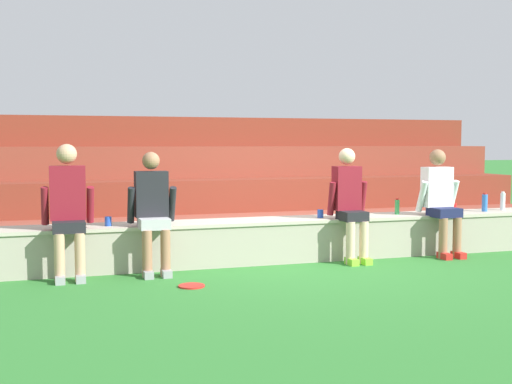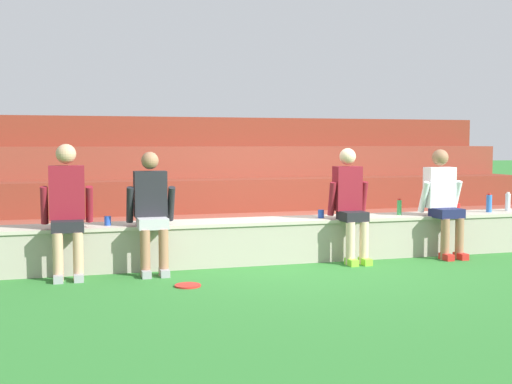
% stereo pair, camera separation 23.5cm
% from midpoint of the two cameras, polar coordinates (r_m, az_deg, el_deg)
% --- Properties ---
extents(ground_plane, '(80.00, 80.00, 0.00)m').
position_cam_midpoint_polar(ground_plane, '(8.13, 3.58, -6.19)').
color(ground_plane, '#2D752D').
extents(stone_seating_wall, '(7.55, 0.62, 0.53)m').
position_cam_midpoint_polar(stone_seating_wall, '(8.35, 2.86, -3.97)').
color(stone_seating_wall, '#A8A08E').
rests_on(stone_seating_wall, ground).
extents(brick_bleachers, '(8.58, 2.78, 1.89)m').
position_cam_midpoint_polar(brick_bleachers, '(10.51, -1.65, 0.10)').
color(brick_bleachers, brown).
rests_on(brick_bleachers, ground).
extents(person_far_left, '(0.56, 0.56, 1.47)m').
position_cam_midpoint_polar(person_far_left, '(7.45, -16.89, -1.20)').
color(person_far_left, tan).
rests_on(person_far_left, ground).
extents(person_left_of_center, '(0.55, 0.56, 1.38)m').
position_cam_midpoint_polar(person_left_of_center, '(7.52, -9.84, -1.44)').
color(person_left_of_center, '#996B4C').
rests_on(person_left_of_center, ground).
extents(person_center, '(0.51, 0.56, 1.41)m').
position_cam_midpoint_polar(person_center, '(8.24, 7.33, -0.81)').
color(person_center, beige).
rests_on(person_center, ground).
extents(person_right_of_center, '(0.56, 0.58, 1.39)m').
position_cam_midpoint_polar(person_right_of_center, '(8.89, 15.02, -0.54)').
color(person_right_of_center, '#996B4C').
rests_on(person_right_of_center, ground).
extents(water_bottle_near_right, '(0.08, 0.08, 0.26)m').
position_cam_midpoint_polar(water_bottle_near_right, '(9.61, 18.59, -0.88)').
color(water_bottle_near_right, blue).
rests_on(water_bottle_near_right, stone_seating_wall).
extents(water_bottle_center_gap, '(0.07, 0.07, 0.26)m').
position_cam_midpoint_polar(water_bottle_center_gap, '(9.88, 20.00, -0.77)').
color(water_bottle_center_gap, silver).
rests_on(water_bottle_center_gap, stone_seating_wall).
extents(water_bottle_mid_left, '(0.06, 0.06, 0.22)m').
position_cam_midpoint_polar(water_bottle_mid_left, '(8.90, 11.42, -1.27)').
color(water_bottle_mid_left, green).
rests_on(water_bottle_mid_left, stone_seating_wall).
extents(plastic_cup_middle, '(0.08, 0.08, 0.11)m').
position_cam_midpoint_polar(plastic_cup_middle, '(7.75, -13.57, -2.49)').
color(plastic_cup_middle, blue).
rests_on(plastic_cup_middle, stone_seating_wall).
extents(plastic_cup_right_end, '(0.08, 0.08, 0.10)m').
position_cam_midpoint_polar(plastic_cup_right_end, '(8.38, 4.81, -1.89)').
color(plastic_cup_right_end, blue).
rests_on(plastic_cup_right_end, stone_seating_wall).
extents(plastic_cup_left_end, '(0.09, 0.09, 0.12)m').
position_cam_midpoint_polar(plastic_cup_left_end, '(9.42, 16.07, -1.30)').
color(plastic_cup_left_end, red).
rests_on(plastic_cup_left_end, stone_seating_wall).
extents(frisbee, '(0.27, 0.27, 0.02)m').
position_cam_midpoint_polar(frisbee, '(6.86, -6.60, -8.11)').
color(frisbee, red).
rests_on(frisbee, ground).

